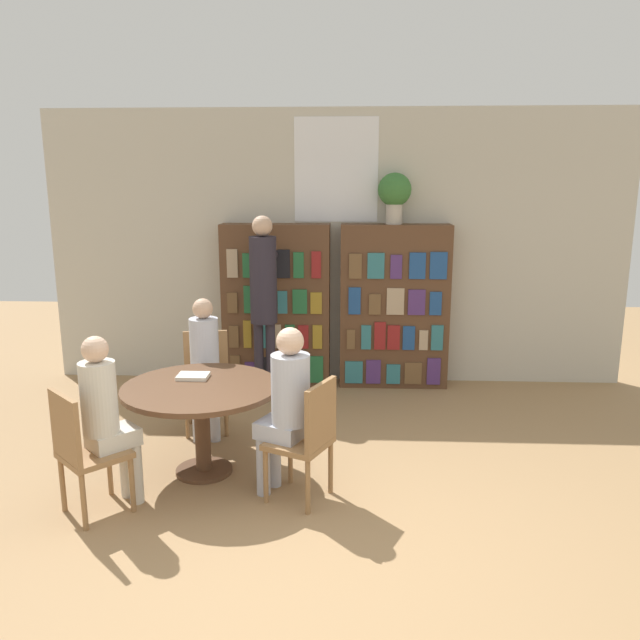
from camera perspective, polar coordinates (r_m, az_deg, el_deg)
The scene contains 14 objects.
ground_plane at distance 4.02m, azimuth -0.02°, elevation -21.12°, with size 16.00×16.00×0.00m, color #9E7A51.
wall_back at distance 6.96m, azimuth 1.45°, elevation 6.58°, with size 6.40×0.07×3.00m.
bookshelf_left at distance 6.90m, azimuth -4.00°, elevation 1.32°, with size 1.18×0.34×1.78m.
bookshelf_right at distance 6.87m, azimuth 6.80°, elevation 1.21°, with size 1.18×0.34×1.78m.
flower_vase at distance 6.74m, azimuth 6.83°, elevation 11.47°, with size 0.35×0.35×0.54m.
reading_table at distance 4.89m, azimuth -10.82°, elevation -7.20°, with size 1.20×1.20×0.71m.
chair_near_camera at distance 4.53m, azimuth -20.88°, elevation -10.84°, with size 0.57×0.57×0.89m.
chair_left_side at distance 5.81m, azimuth -10.35°, elevation -5.01°, with size 0.47×0.47×0.89m.
chair_far_side at distance 4.43m, azimuth -1.11°, elevation -10.47°, with size 0.53×0.53×0.89m.
seated_reader_left at distance 5.58m, azimuth -10.51°, elevation -3.60°, with size 0.31×0.39×1.24m.
seated_reader_right at distance 4.43m, azimuth -3.14°, elevation -7.41°, with size 0.41×0.38×1.25m.
seated_reader_back at distance 4.52m, azimuth -18.92°, elevation -8.03°, with size 0.39×0.40×1.24m.
librarian_standing at distance 6.37m, azimuth -5.17°, elevation 2.84°, with size 0.28×0.55×1.90m.
open_book_on_table at distance 5.03m, azimuth -11.53°, elevation -5.06°, with size 0.24×0.18×0.03m.
Camera 1 is at (0.17, -3.34, 2.23)m, focal length 35.00 mm.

